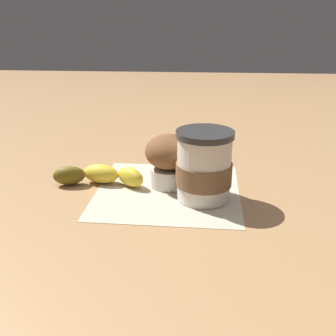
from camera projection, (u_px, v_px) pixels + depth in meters
ground_plane at (168, 191)px, 0.70m from camera, size 3.00×3.00×0.00m
paper_napkin at (168, 190)px, 0.70m from camera, size 0.26×0.26×0.00m
coffee_cup at (204, 167)px, 0.65m from camera, size 0.10×0.10×0.12m
muffin at (169, 158)px, 0.70m from camera, size 0.09×0.09×0.09m
banana at (100, 175)px, 0.72m from camera, size 0.18×0.06×0.03m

